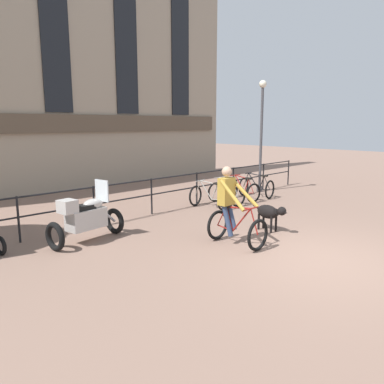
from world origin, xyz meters
TOP-DOWN VIEW (x-y plane):
  - ground_plane at (0.00, 0.00)m, footprint 60.00×60.00m
  - canal_railing at (-0.00, 5.20)m, footprint 15.05×0.05m
  - building_facade at (0.00, 10.99)m, footprint 18.00×0.72m
  - cyclist_with_bike at (-0.46, 1.83)m, footprint 0.68×1.17m
  - dog at (0.95, 1.79)m, footprint 0.34×1.05m
  - parked_motorcycle at (-2.67, 4.20)m, footprint 1.77×0.83m
  - parked_bicycle_near_lamp at (1.76, 4.54)m, footprint 0.82×1.20m
  - parked_bicycle_mid_left at (2.59, 4.54)m, footprint 0.76×1.17m
  - parked_bicycle_mid_right at (3.43, 4.54)m, footprint 0.78×1.18m
  - parked_bicycle_far_end at (4.27, 4.54)m, footprint 0.79×1.18m
  - street_lamp at (5.28, 5.12)m, footprint 0.28×0.28m

SIDE VIEW (x-z plane):
  - ground_plane at x=0.00m, z-range 0.00..0.00m
  - parked_bicycle_far_end at x=4.27m, z-range -0.07..0.79m
  - parked_bicycle_near_lamp at x=1.76m, z-range -0.07..0.79m
  - parked_bicycle_mid_left at x=2.59m, z-range -0.07..0.79m
  - parked_bicycle_mid_right at x=3.43m, z-range -0.07..0.79m
  - dog at x=0.95m, z-range 0.14..0.81m
  - parked_motorcycle at x=-2.67m, z-range -0.11..1.24m
  - canal_railing at x=0.00m, z-range 0.18..1.23m
  - cyclist_with_bike at x=-0.46m, z-range -0.09..1.61m
  - street_lamp at x=5.28m, z-range 0.26..4.44m
  - building_facade at x=0.00m, z-range -0.03..11.15m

